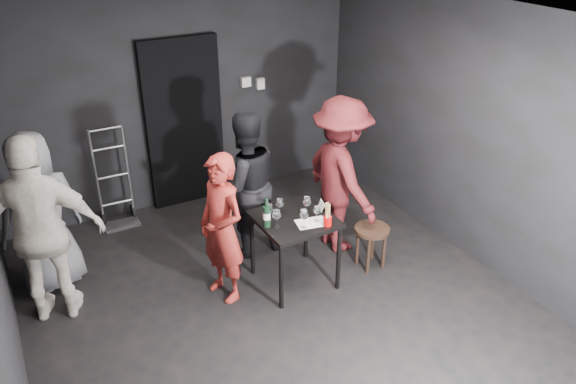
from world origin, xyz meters
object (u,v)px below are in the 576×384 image
hand_truck (118,207)px  bystander_cream (38,213)px  stool (372,235)px  wine_bottle (267,216)px  man_maroon (341,164)px  bystander_grey (39,206)px  woman_black (245,179)px  breadstick_cup (328,215)px  tasting_table (295,226)px  server_red (222,229)px

hand_truck → bystander_cream: 1.89m
stool → wine_bottle: wine_bottle is taller
man_maroon → bystander_grey: (-2.93, 0.77, -0.10)m
man_maroon → stool: bearing=-172.2°
wine_bottle → woman_black: bearing=80.7°
stool → man_maroon: man_maroon is taller
man_maroon → breadstick_cup: size_ratio=7.84×
bystander_grey → breadstick_cup: size_ratio=7.03×
tasting_table → wine_bottle: 0.37m
server_red → breadstick_cup: size_ratio=5.88×
woman_black → stool: bearing=138.2°
hand_truck → stool: hand_truck is taller
hand_truck → bystander_grey: bearing=-133.5°
woman_black → wine_bottle: 0.79m
breadstick_cup → woman_black: bearing=110.3°
hand_truck → wine_bottle: bearing=-63.7°
man_maroon → bystander_cream: 2.97m
tasting_table → breadstick_cup: breadstick_cup is taller
hand_truck → server_red: 2.05m
stool → wine_bottle: (-1.15, 0.14, 0.48)m
server_red → hand_truck: bearing=-178.8°
tasting_table → man_maroon: bearing=25.1°
bystander_cream → breadstick_cup: bystander_cream is taller
hand_truck → stool: (2.13, -2.18, 0.16)m
hand_truck → wine_bottle: (0.99, -2.04, 0.64)m
bystander_grey → server_red: bearing=131.8°
tasting_table → breadstick_cup: (0.20, -0.27, 0.21)m
stool → bystander_grey: size_ratio=0.26×
man_maroon → bystander_cream: size_ratio=0.92×
woman_black → breadstick_cup: (0.38, -1.04, -0.01)m
stool → wine_bottle: 1.25m
hand_truck → server_red: size_ratio=0.81×
tasting_table → woman_black: (-0.18, 0.76, 0.22)m
hand_truck → stool: bearing=-45.1°
tasting_table → woman_black: woman_black is taller
wine_bottle → breadstick_cup: 0.57m
stool → breadstick_cup: (-0.64, -0.12, 0.48)m
bystander_grey → wine_bottle: (1.85, -1.14, -0.04)m
stool → server_red: size_ratio=0.31×
server_red → bystander_cream: 1.60m
bystander_cream → breadstick_cup: 2.57m
woman_black → bystander_grey: size_ratio=0.97×
server_red → bystander_cream: size_ratio=0.69×
server_red → breadstick_cup: bearing=49.4°
bystander_cream → wine_bottle: bystander_cream is taller
woman_black → server_red: bearing=50.3°
tasting_table → woman_black: bearing=103.4°
hand_truck → tasting_table: bearing=-56.9°
hand_truck → tasting_table: size_ratio=1.63×
hand_truck → bystander_cream: bearing=-122.1°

